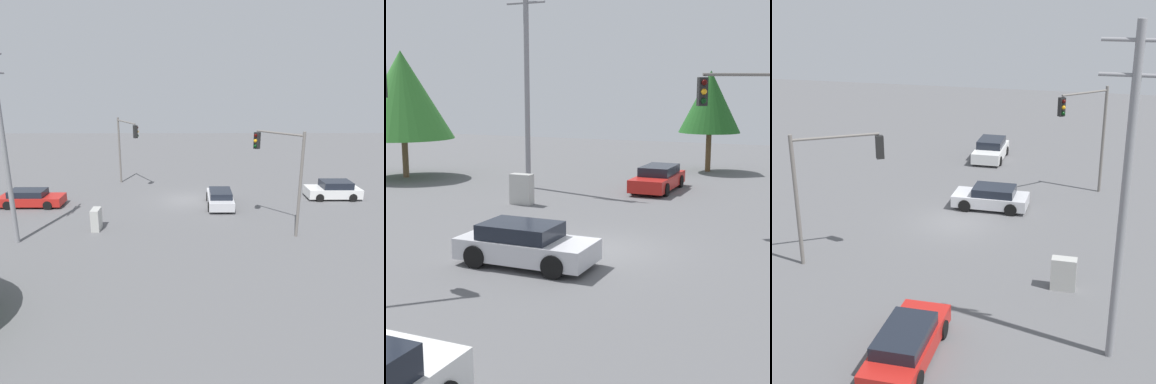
# 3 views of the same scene
# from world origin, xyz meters

# --- Properties ---
(ground_plane) EXTENTS (80.00, 80.00, 0.00)m
(ground_plane) POSITION_xyz_m (0.00, 0.00, 0.00)
(ground_plane) COLOR #5B5B5E
(sedan_silver) EXTENTS (4.19, 1.98, 1.29)m
(sedan_silver) POSITION_xyz_m (-1.42, -2.46, 0.64)
(sedan_silver) COLOR silver
(sedan_silver) RESTS_ON ground_plane
(sedan_red) EXTENTS (1.92, 4.80, 1.29)m
(sedan_red) POSITION_xyz_m (-1.37, 12.02, 0.63)
(sedan_red) COLOR red
(sedan_red) RESTS_ON ground_plane
(traffic_signal_cross) EXTENTS (3.53, 2.35, 6.07)m
(traffic_signal_cross) POSITION_xyz_m (4.28, 5.51, 4.18)
(traffic_signal_cross) COLOR slate
(traffic_signal_cross) RESTS_ON ground_plane
(utility_pole_tall) EXTENTS (2.20, 0.28, 11.26)m
(utility_pole_tall) POSITION_xyz_m (-8.11, 10.14, 5.94)
(utility_pole_tall) COLOR gray
(utility_pole_tall) RESTS_ON ground_plane
(electrical_cabinet) EXTENTS (1.04, 0.52, 1.41)m
(electrical_cabinet) POSITION_xyz_m (-6.15, 5.87, 0.71)
(electrical_cabinet) COLOR #B2B2AD
(electrical_cabinet) RESTS_ON ground_plane
(tree_far) EXTENTS (3.90, 3.90, 6.43)m
(tree_far) POSITION_xyz_m (-0.39, 20.21, 4.46)
(tree_far) COLOR brown
(tree_far) RESTS_ON ground_plane
(tree_left) EXTENTS (5.97, 5.97, 7.51)m
(tree_left) POSITION_xyz_m (-16.63, 10.39, 4.92)
(tree_left) COLOR brown
(tree_left) RESTS_ON ground_plane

